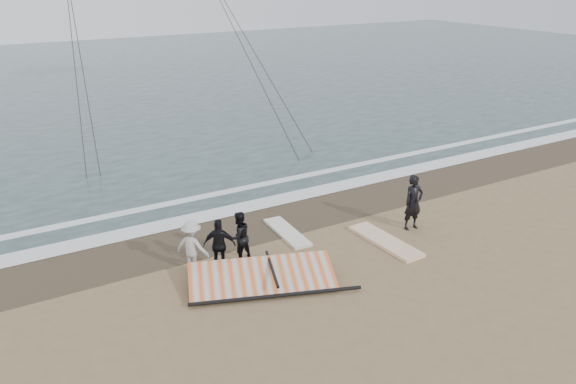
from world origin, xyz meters
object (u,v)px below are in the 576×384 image
board_cream (287,232)px  sail_rig (258,278)px  man_main (413,202)px  board_white (385,241)px

board_cream → sail_rig: (-2.25, -2.29, 0.15)m
sail_rig → man_main: bearing=5.4°
board_cream → sail_rig: sail_rig is taller
man_main → board_white: size_ratio=0.68×
board_white → sail_rig: bearing=-179.9°
man_main → board_cream: 4.22m
board_white → board_cream: 3.14m
board_cream → sail_rig: 3.22m
man_main → board_white: 1.71m
board_cream → board_white: bearing=-38.7°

